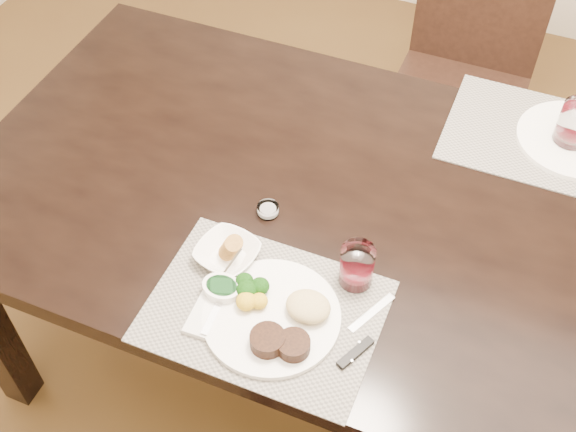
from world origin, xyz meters
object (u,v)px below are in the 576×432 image
at_px(dinner_plate, 277,317).
at_px(chair_far, 466,66).
at_px(wine_glass_near, 357,267).
at_px(steak_knife, 359,343).
at_px(far_plate, 574,140).
at_px(cracker_bowl, 227,253).

bearing_deg(dinner_plate, chair_far, 72.43).
distance_m(chair_far, wine_glass_near, 1.17).
height_order(dinner_plate, steak_knife, dinner_plate).
distance_m(steak_knife, far_plate, 0.80).
bearing_deg(dinner_plate, far_plate, 45.97).
xyz_separation_m(dinner_plate, wine_glass_near, (0.11, 0.15, 0.03)).
xyz_separation_m(wine_glass_near, far_plate, (0.36, 0.60, -0.04)).
relative_size(steak_knife, wine_glass_near, 2.08).
relative_size(dinner_plate, wine_glass_near, 2.84).
height_order(steak_knife, cracker_bowl, cracker_bowl).
xyz_separation_m(steak_knife, far_plate, (0.30, 0.74, 0.00)).
distance_m(cracker_bowl, wine_glass_near, 0.27).
bearing_deg(cracker_bowl, wine_glass_near, 10.27).
height_order(cracker_bowl, far_plate, cracker_bowl).
height_order(chair_far, wine_glass_near, chair_far).
bearing_deg(steak_knife, far_plate, 92.97).
bearing_deg(cracker_bowl, dinner_plate, -33.85).
xyz_separation_m(chair_far, wine_glass_near, (-0.01, -1.13, 0.29)).
bearing_deg(far_plate, wine_glass_near, -121.00).
distance_m(wine_glass_near, far_plate, 0.70).
height_order(cracker_bowl, wine_glass_near, wine_glass_near).
height_order(chair_far, cracker_bowl, chair_far).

